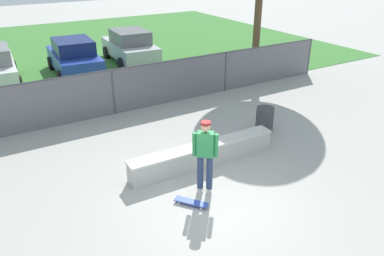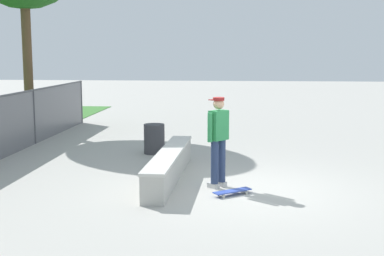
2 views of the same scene
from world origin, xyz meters
name	(u,v)px [view 2 (image 2 of 2)]	position (x,y,z in m)	size (l,w,h in m)	color
ground_plane	(248,190)	(0.00, 0.00, 0.00)	(80.00, 80.00, 0.00)	#ADAAA3
concrete_ledge	(170,165)	(0.81, 1.68, 0.30)	(4.27, 0.58, 0.60)	#B7B5AD
skateboarder	(218,137)	(0.15, 0.60, 1.03)	(0.48, 0.44, 1.84)	beige
skateboard	(232,191)	(-0.40, 0.30, 0.07)	(0.64, 0.76, 0.09)	#334CB2
trash_bin	(154,139)	(3.61, 2.46, 0.40)	(0.56, 0.56, 0.80)	#3F3F44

